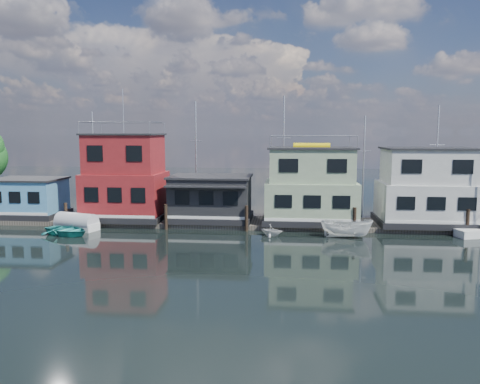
# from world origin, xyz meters

# --- Properties ---
(ground) EXTENTS (160.00, 160.00, 0.00)m
(ground) POSITION_xyz_m (0.00, 0.00, 0.00)
(ground) COLOR black
(ground) RESTS_ON ground
(dock) EXTENTS (48.00, 5.00, 0.40)m
(dock) POSITION_xyz_m (0.00, 12.00, 0.20)
(dock) COLOR #595147
(dock) RESTS_ON ground
(houseboat_blue) EXTENTS (6.40, 4.90, 3.66)m
(houseboat_blue) POSITION_xyz_m (-18.00, 12.00, 2.21)
(houseboat_blue) COLOR black
(houseboat_blue) RESTS_ON dock
(houseboat_red) EXTENTS (7.40, 5.90, 11.86)m
(houseboat_red) POSITION_xyz_m (-8.50, 12.00, 4.10)
(houseboat_red) COLOR black
(houseboat_red) RESTS_ON dock
(houseboat_dark) EXTENTS (7.40, 6.10, 4.06)m
(houseboat_dark) POSITION_xyz_m (-0.50, 11.98, 2.42)
(houseboat_dark) COLOR black
(houseboat_dark) RESTS_ON dock
(houseboat_green) EXTENTS (8.40, 5.90, 7.03)m
(houseboat_green) POSITION_xyz_m (8.50, 12.00, 3.55)
(houseboat_green) COLOR black
(houseboat_green) RESTS_ON dock
(houseboat_white) EXTENTS (8.40, 5.90, 6.66)m
(houseboat_white) POSITION_xyz_m (18.50, 12.00, 3.54)
(houseboat_white) COLOR black
(houseboat_white) RESTS_ON dock
(pilings) EXTENTS (42.28, 0.28, 2.20)m
(pilings) POSITION_xyz_m (-0.33, 9.20, 1.10)
(pilings) COLOR #2D2116
(pilings) RESTS_ON ground
(background_masts) EXTENTS (36.40, 0.16, 12.00)m
(background_masts) POSITION_xyz_m (4.76, 18.00, 5.55)
(background_masts) COLOR silver
(background_masts) RESTS_ON ground
(dinghy_teal) EXTENTS (4.91, 4.27, 0.85)m
(dinghy_teal) POSITION_xyz_m (-11.47, 6.20, 0.42)
(dinghy_teal) COLOR teal
(dinghy_teal) RESTS_ON ground
(motorboat) EXTENTS (4.24, 2.20, 1.56)m
(motorboat) POSITION_xyz_m (11.13, 7.43, 0.78)
(motorboat) COLOR white
(motorboat) RESTS_ON ground
(dinghy_white) EXTENTS (2.30, 2.14, 0.98)m
(dinghy_white) POSITION_xyz_m (5.18, 7.55, 0.49)
(dinghy_white) COLOR silver
(dinghy_white) RESTS_ON ground
(tarp_runabout) EXTENTS (4.13, 2.62, 1.56)m
(tarp_runabout) POSITION_xyz_m (-11.67, 8.38, 0.58)
(tarp_runabout) COLOR white
(tarp_runabout) RESTS_ON ground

